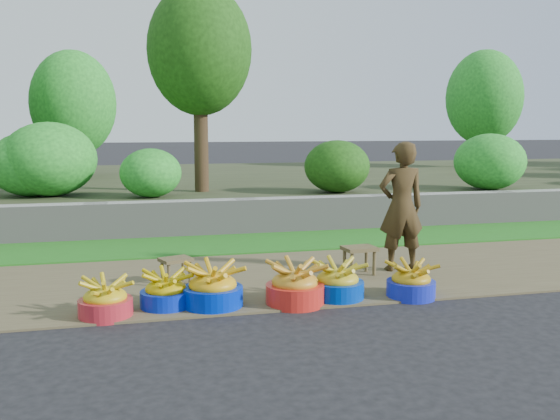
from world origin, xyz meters
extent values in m
plane|color=black|center=(0.00, 0.00, 0.00)|extent=(120.00, 120.00, 0.00)
cube|color=brown|center=(0.00, 1.25, 0.01)|extent=(80.00, 2.50, 0.02)
cube|color=#216C1A|center=(0.00, 3.25, 0.02)|extent=(80.00, 1.50, 0.04)
cube|color=gray|center=(0.00, 4.10, 0.28)|extent=(80.00, 0.35, 0.55)
cube|color=#333A21|center=(0.00, 9.00, 0.25)|extent=(80.00, 10.00, 0.50)
cylinder|color=#372717|center=(-0.46, 5.86, 1.47)|extent=(0.25, 0.25, 1.93)
ellipsoid|color=#1E5111|center=(-0.46, 5.86, 2.98)|extent=(1.82, 1.82, 2.27)
cylinder|color=#372717|center=(-2.90, 9.98, 1.05)|extent=(0.18, 0.18, 1.10)
ellipsoid|color=green|center=(-2.90, 9.98, 2.18)|extent=(1.94, 1.94, 2.42)
cylinder|color=#372717|center=(8.05, 10.52, 1.16)|extent=(0.20, 0.20, 1.32)
ellipsoid|color=green|center=(8.05, 10.52, 2.45)|extent=(2.11, 2.11, 2.64)
ellipsoid|color=green|center=(-3.00, 5.71, 1.12)|extent=(1.54, 1.54, 1.23)
ellipsoid|color=green|center=(4.69, 4.87, 1.01)|extent=(1.29, 1.29, 1.03)
ellipsoid|color=#1E5111|center=(1.82, 5.09, 0.96)|extent=(1.15, 1.15, 0.92)
ellipsoid|color=green|center=(-3.32, 5.77, 1.03)|extent=(1.34, 1.34, 1.07)
ellipsoid|color=green|center=(-1.38, 5.12, 0.90)|extent=(1.00, 1.00, 0.80)
cylinder|color=#AC202A|center=(-2.00, 0.22, 0.08)|extent=(0.47, 0.47, 0.17)
ellipsoid|color=gold|center=(-2.00, 0.22, 0.22)|extent=(0.41, 0.41, 0.27)
cylinder|color=#0621BA|center=(-1.47, 0.37, 0.08)|extent=(0.47, 0.47, 0.17)
ellipsoid|color=#B59904|center=(-1.47, 0.37, 0.22)|extent=(0.41, 0.41, 0.27)
cylinder|color=#0023BD|center=(-1.05, 0.29, 0.10)|extent=(0.55, 0.55, 0.20)
ellipsoid|color=#CE960F|center=(-1.05, 0.29, 0.25)|extent=(0.49, 0.49, 0.32)
cylinder|color=red|center=(-0.29, 0.20, 0.10)|extent=(0.55, 0.55, 0.20)
ellipsoid|color=#BC811E|center=(-0.29, 0.20, 0.25)|extent=(0.48, 0.48, 0.31)
cylinder|color=#0031A8|center=(0.16, 0.27, 0.09)|extent=(0.51, 0.51, 0.18)
ellipsoid|color=gold|center=(0.16, 0.27, 0.23)|extent=(0.45, 0.45, 0.29)
cylinder|color=#1522B5|center=(0.87, 0.16, 0.09)|extent=(0.47, 0.47, 0.17)
ellipsoid|color=#B18511|center=(0.87, 0.16, 0.22)|extent=(0.42, 0.42, 0.27)
cube|color=brown|center=(-1.31, 1.19, 0.28)|extent=(0.38, 0.33, 0.04)
cylinder|color=brown|center=(-1.39, 1.07, 0.14)|extent=(0.03, 0.03, 0.24)
cylinder|color=brown|center=(-1.17, 1.15, 0.14)|extent=(0.03, 0.03, 0.24)
cylinder|color=brown|center=(-1.45, 1.23, 0.14)|extent=(0.03, 0.03, 0.24)
cylinder|color=brown|center=(-1.22, 1.31, 0.14)|extent=(0.03, 0.03, 0.24)
cube|color=brown|center=(0.71, 1.11, 0.31)|extent=(0.38, 0.31, 0.04)
cylinder|color=brown|center=(0.58, 1.01, 0.16)|extent=(0.04, 0.04, 0.27)
cylinder|color=brown|center=(0.85, 1.03, 0.16)|extent=(0.04, 0.04, 0.27)
cylinder|color=brown|center=(0.56, 1.20, 0.16)|extent=(0.04, 0.04, 0.27)
cylinder|color=brown|center=(0.84, 1.22, 0.16)|extent=(0.04, 0.04, 0.27)
imported|color=black|center=(1.24, 1.21, 0.76)|extent=(0.55, 0.37, 1.47)
camera|label=1|loc=(-1.80, -5.27, 1.67)|focal=40.00mm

